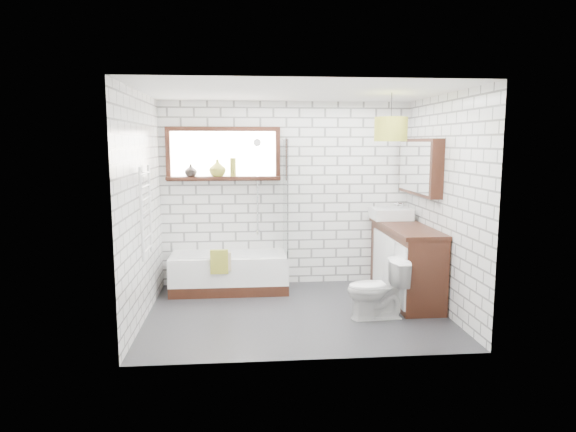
{
  "coord_description": "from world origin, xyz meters",
  "views": [
    {
      "loc": [
        -0.6,
        -5.69,
        1.96
      ],
      "look_at": [
        -0.07,
        0.25,
        1.1
      ],
      "focal_mm": 32.0,
      "sensor_mm": 36.0,
      "label": 1
    }
  ],
  "objects": [
    {
      "name": "towel_green",
      "position": [
        -0.9,
        0.63,
        0.47
      ],
      "size": [
        0.22,
        0.06,
        0.3
      ],
      "primitive_type": "cube",
      "color": "olive",
      "rests_on": "bathtub"
    },
    {
      "name": "bottle",
      "position": [
        -0.72,
        1.23,
        1.6
      ],
      "size": [
        0.09,
        0.09,
        0.25
      ],
      "primitive_type": "cylinder",
      "rotation": [
        0.0,
        0.0,
        -0.16
      ],
      "color": "olive",
      "rests_on": "window"
    },
    {
      "name": "shower_riser",
      "position": [
        -0.4,
        1.26,
        1.35
      ],
      "size": [
        0.02,
        0.02,
        1.3
      ],
      "primitive_type": "cylinder",
      "color": "silver",
      "rests_on": "wall_back"
    },
    {
      "name": "wall_front",
      "position": [
        0.0,
        -1.3,
        1.25
      ],
      "size": [
        3.4,
        0.01,
        2.5
      ],
      "primitive_type": "cube",
      "color": "white",
      "rests_on": "ground"
    },
    {
      "name": "toilet",
      "position": [
        0.88,
        -0.26,
        0.34
      ],
      "size": [
        0.41,
        0.68,
        0.67
      ],
      "primitive_type": "imported",
      "rotation": [
        0.0,
        0.0,
        -1.51
      ],
      "color": "white",
      "rests_on": "floor"
    },
    {
      "name": "towel_beige",
      "position": [
        -0.85,
        0.63,
        0.47
      ],
      "size": [
        0.18,
        0.05,
        0.24
      ],
      "primitive_type": "cube",
      "color": "#C3B588",
      "rests_on": "bathtub"
    },
    {
      "name": "ceiling",
      "position": [
        0.0,
        0.0,
        2.5
      ],
      "size": [
        3.4,
        2.6,
        0.01
      ],
      "primitive_type": "cube",
      "color": "white",
      "rests_on": "ground"
    },
    {
      "name": "floor",
      "position": [
        0.0,
        0.0,
        -0.01
      ],
      "size": [
        3.4,
        2.6,
        0.01
      ],
      "primitive_type": "cube",
      "color": "#252528",
      "rests_on": "ground"
    },
    {
      "name": "towel_radiator",
      "position": [
        -1.66,
        0.0,
        1.2
      ],
      "size": [
        0.06,
        0.52,
        1.0
      ],
      "primitive_type": "cube",
      "color": "white",
      "rests_on": "wall_left"
    },
    {
      "name": "wall_right",
      "position": [
        1.7,
        0.0,
        1.25
      ],
      "size": [
        0.01,
        2.6,
        2.5
      ],
      "primitive_type": "cube",
      "color": "white",
      "rests_on": "ground"
    },
    {
      "name": "basin",
      "position": [
        1.38,
        0.98,
        1.01
      ],
      "size": [
        0.51,
        0.44,
        0.15
      ],
      "primitive_type": "cube",
      "color": "white",
      "rests_on": "vanity"
    },
    {
      "name": "mirror_cabinet",
      "position": [
        1.62,
        0.6,
        1.65
      ],
      "size": [
        0.16,
        1.2,
        0.7
      ],
      "primitive_type": "cube",
      "color": "black",
      "rests_on": "wall_right"
    },
    {
      "name": "wall_left",
      "position": [
        -1.7,
        0.0,
        1.25
      ],
      "size": [
        0.01,
        2.6,
        2.5
      ],
      "primitive_type": "cube",
      "color": "white",
      "rests_on": "ground"
    },
    {
      "name": "pendant",
      "position": [
        1.06,
        0.0,
        2.1
      ],
      "size": [
        0.37,
        0.37,
        0.27
      ],
      "primitive_type": "cylinder",
      "color": "olive",
      "rests_on": "ceiling"
    },
    {
      "name": "window",
      "position": [
        -0.85,
        1.26,
        1.8
      ],
      "size": [
        1.52,
        0.16,
        0.68
      ],
      "primitive_type": "cube",
      "color": "black",
      "rests_on": "wall_back"
    },
    {
      "name": "shower_screen",
      "position": [
        -0.04,
        0.96,
        1.24
      ],
      "size": [
        0.02,
        0.72,
        1.5
      ],
      "primitive_type": "cube",
      "color": "white",
      "rests_on": "bathtub"
    },
    {
      "name": "vase_olive",
      "position": [
        -0.93,
        1.23,
        1.59
      ],
      "size": [
        0.26,
        0.26,
        0.23
      ],
      "primitive_type": "imported",
      "rotation": [
        0.0,
        0.0,
        0.23
      ],
      "color": "olive",
      "rests_on": "window"
    },
    {
      "name": "wall_back",
      "position": [
        0.0,
        1.3,
        1.25
      ],
      "size": [
        3.4,
        0.01,
        2.5
      ],
      "primitive_type": "cube",
      "color": "white",
      "rests_on": "ground"
    },
    {
      "name": "vase_dark",
      "position": [
        -1.28,
        1.23,
        1.56
      ],
      "size": [
        0.19,
        0.19,
        0.17
      ],
      "primitive_type": "imported",
      "rotation": [
        0.0,
        0.0,
        0.16
      ],
      "color": "black",
      "rests_on": "window"
    },
    {
      "name": "bathtub",
      "position": [
        -0.79,
        0.96,
        0.25
      ],
      "size": [
        1.53,
        0.67,
        0.49
      ],
      "primitive_type": "cube",
      "color": "white",
      "rests_on": "floor"
    },
    {
      "name": "vanity",
      "position": [
        1.44,
        0.48,
        0.47
      ],
      "size": [
        0.52,
        1.63,
        0.93
      ],
      "primitive_type": "cube",
      "color": "black",
      "rests_on": "floor"
    },
    {
      "name": "tap",
      "position": [
        1.54,
        0.98,
        1.06
      ],
      "size": [
        0.04,
        0.04,
        0.17
      ],
      "primitive_type": "cylinder",
      "rotation": [
        0.0,
        0.0,
        -0.32
      ],
      "color": "silver",
      "rests_on": "vanity"
    }
  ]
}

